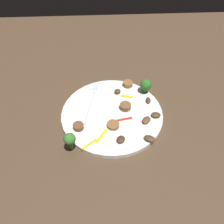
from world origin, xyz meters
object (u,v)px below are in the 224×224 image
mushroom_4 (148,100)px  pepper_strip_1 (123,119)px  broccoli_floret_0 (70,139)px  sausage_slice_0 (128,84)px  mushroom_1 (146,120)px  pepper_strip_3 (102,136)px  broccoli_floret_1 (146,85)px  mushroom_3 (156,115)px  fork (92,99)px  mushroom_5 (150,139)px  mushroom_0 (121,139)px  pepper_strip_0 (127,96)px  pepper_strip_2 (89,144)px  sausage_slice_1 (112,125)px  plate (112,114)px  sausage_slice_2 (78,126)px  mushroom_2 (118,91)px  sausage_slice_3 (125,106)px

mushroom_4 → pepper_strip_1: bearing=129.6°
broccoli_floret_0 → pepper_strip_1: bearing=-58.6°
sausage_slice_0 → mushroom_1: size_ratio=1.05×
pepper_strip_3 → broccoli_floret_1: bearing=-40.7°
pepper_strip_3 → mushroom_3: bearing=-68.7°
fork → pepper_strip_1: same height
sausage_slice_0 → broccoli_floret_1: bearing=-124.0°
mushroom_4 → mushroom_5: bearing=171.5°
broccoli_floret_1 → mushroom_0: (-0.18, 0.09, -0.02)m
pepper_strip_0 → pepper_strip_2: 0.21m
sausage_slice_1 → mushroom_5: size_ratio=1.09×
broccoli_floret_0 → mushroom_4: 0.27m
sausage_slice_1 → plate: bearing=-3.6°
sausage_slice_2 → mushroom_2: sausage_slice_2 is taller
sausage_slice_3 → mushroom_0: size_ratio=1.32×
sausage_slice_3 → pepper_strip_2: bearing=139.6°
mushroom_5 → pepper_strip_2: (-0.01, 0.16, -0.00)m
pepper_strip_0 → pepper_strip_3: (-0.15, 0.08, -0.00)m
sausage_slice_3 → mushroom_1: 0.08m
mushroom_2 → pepper_strip_0: size_ratio=0.55×
mushroom_5 → mushroom_3: bearing=-21.5°
sausage_slice_3 → pepper_strip_0: size_ratio=0.90×
fork → sausage_slice_0: (0.06, -0.12, 0.01)m
broccoli_floret_1 → mushroom_0: bearing=153.1°
fork → mushroom_0: 0.18m
pepper_strip_0 → pepper_strip_1: 0.10m
sausage_slice_1 → pepper_strip_2: size_ratio=0.73×
sausage_slice_0 → pepper_strip_1: sausage_slice_0 is taller
mushroom_3 → mushroom_4: (0.06, 0.01, -0.00)m
fork → sausage_slice_2: sausage_slice_2 is taller
pepper_strip_2 → mushroom_5: bearing=-87.9°
fork → broccoli_floret_1: bearing=-70.6°
sausage_slice_3 → mushroom_4: (0.02, -0.07, -0.00)m
plate → sausage_slice_1: sausage_slice_1 is taller
sausage_slice_1 → mushroom_5: 0.11m
mushroom_5 → pepper_strip_3: size_ratio=0.60×
sausage_slice_2 → mushroom_0: size_ratio=1.15×
broccoli_floret_1 → mushroom_1: size_ratio=1.60×
plate → mushroom_1: bearing=-113.9°
broccoli_floret_0 → mushroom_5: size_ratio=1.69×
fork → mushroom_3: mushroom_3 is taller
broccoli_floret_0 → mushroom_3: (0.09, -0.23, -0.03)m
mushroom_4 → pepper_strip_0: size_ratio=0.70×
mushroom_2 → pepper_strip_1: size_ratio=0.37×
broccoli_floret_1 → mushroom_2: size_ratio=2.37×
mushroom_2 → fork: bearing=107.1°
pepper_strip_0 → fork: bearing=92.7°
broccoli_floret_0 → mushroom_5: 0.20m
sausage_slice_2 → mushroom_4: (0.09, -0.21, -0.00)m
sausage_slice_3 → pepper_strip_3: 0.12m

